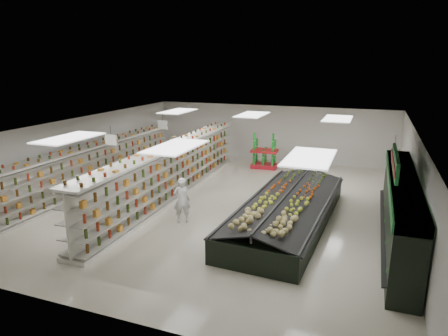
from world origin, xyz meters
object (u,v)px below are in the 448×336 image
at_px(soda_endcap, 265,152).
at_px(shopper_background, 175,153).
at_px(gondola_center, 172,173).
at_px(shopper_main, 182,200).
at_px(gondola_left, 94,169).
at_px(produce_island, 287,209).

bearing_deg(soda_endcap, shopper_background, -153.37).
bearing_deg(shopper_background, gondola_center, -155.89).
bearing_deg(gondola_center, shopper_main, -56.48).
xyz_separation_m(gondola_center, shopper_main, (1.71, -2.48, -0.19)).
bearing_deg(gondola_left, shopper_main, -20.59).
distance_m(produce_island, shopper_background, 8.75).
bearing_deg(gondola_left, produce_island, -4.93).
height_order(produce_island, shopper_background, shopper_background).
height_order(produce_island, soda_endcap, soda_endcap).
relative_size(gondola_center, shopper_background, 6.91).
bearing_deg(soda_endcap, gondola_center, -112.63).
relative_size(produce_island, shopper_background, 4.27).
bearing_deg(shopper_background, soda_endcap, -64.70).
bearing_deg(produce_island, gondola_center, 166.73).
xyz_separation_m(produce_island, shopper_main, (-3.58, -1.23, 0.30)).
relative_size(produce_island, soda_endcap, 4.44).
bearing_deg(produce_island, soda_endcap, 111.05).
bearing_deg(produce_island, gondola_left, 174.08).
bearing_deg(gondola_left, soda_endcap, 46.06).
distance_m(gondola_left, shopper_background, 4.58).
relative_size(produce_island, shopper_main, 4.77).
xyz_separation_m(gondola_center, shopper_background, (-1.82, 3.83, -0.09)).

